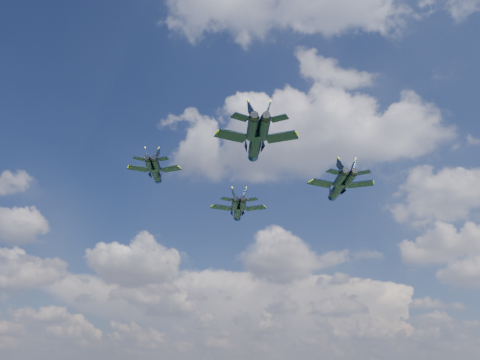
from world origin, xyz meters
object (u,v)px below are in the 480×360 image
object	(u,v)px
jet_left	(156,173)
jet_lead	(238,211)
jet_slot	(255,144)
jet_right	(337,189)

from	to	relation	value
jet_left	jet_lead	bearing A→B (deg)	50.52
jet_lead	jet_left	distance (m)	28.43
jet_lead	jet_left	size ratio (longest dim) A/B	1.25
jet_slot	jet_right	bearing A→B (deg)	47.24
jet_left	jet_right	bearing A→B (deg)	2.53
jet_lead	jet_left	world-z (taller)	jet_left
jet_lead	jet_right	world-z (taller)	jet_lead
jet_lead	jet_slot	world-z (taller)	jet_lead
jet_lead	jet_slot	bearing A→B (deg)	-88.01
jet_right	jet_lead	bearing A→B (deg)	134.76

